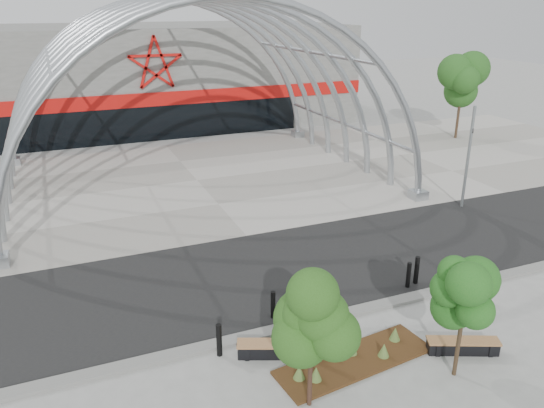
{
  "coord_description": "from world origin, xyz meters",
  "views": [
    {
      "loc": [
        -7.17,
        -13.35,
        9.77
      ],
      "look_at": [
        0.0,
        4.0,
        2.6
      ],
      "focal_mm": 35.0,
      "sensor_mm": 36.0,
      "label": 1
    }
  ],
  "objects_px": {
    "signal_pole": "(468,156)",
    "bollard_2": "(315,347)",
    "bench_1": "(463,346)",
    "street_tree_1": "(465,298)",
    "bench_0": "(275,350)",
    "street_tree_0": "(312,314)"
  },
  "relations": [
    {
      "from": "signal_pole",
      "to": "street_tree_0",
      "type": "height_order",
      "value": "signal_pole"
    },
    {
      "from": "bollard_2",
      "to": "street_tree_1",
      "type": "bearing_deg",
      "value": -29.17
    },
    {
      "from": "street_tree_0",
      "to": "bench_0",
      "type": "height_order",
      "value": "street_tree_0"
    },
    {
      "from": "signal_pole",
      "to": "street_tree_1",
      "type": "relative_size",
      "value": 1.5
    },
    {
      "from": "street_tree_0",
      "to": "bollard_2",
      "type": "distance_m",
      "value": 2.72
    },
    {
      "from": "bench_0",
      "to": "street_tree_1",
      "type": "bearing_deg",
      "value": -31.74
    },
    {
      "from": "street_tree_1",
      "to": "bench_1",
      "type": "height_order",
      "value": "street_tree_1"
    },
    {
      "from": "bench_0",
      "to": "bollard_2",
      "type": "relative_size",
      "value": 1.99
    },
    {
      "from": "bench_0",
      "to": "signal_pole",
      "type": "bearing_deg",
      "value": 29.46
    },
    {
      "from": "street_tree_1",
      "to": "bench_0",
      "type": "distance_m",
      "value": 5.55
    },
    {
      "from": "street_tree_1",
      "to": "bench_1",
      "type": "bearing_deg",
      "value": 38.28
    },
    {
      "from": "bench_0",
      "to": "bench_1",
      "type": "relative_size",
      "value": 1.06
    },
    {
      "from": "bench_1",
      "to": "bollard_2",
      "type": "bearing_deg",
      "value": 164.46
    },
    {
      "from": "street_tree_1",
      "to": "bollard_2",
      "type": "height_order",
      "value": "street_tree_1"
    },
    {
      "from": "signal_pole",
      "to": "street_tree_0",
      "type": "bearing_deg",
      "value": -143.93
    },
    {
      "from": "signal_pole",
      "to": "bollard_2",
      "type": "height_order",
      "value": "signal_pole"
    },
    {
      "from": "bench_1",
      "to": "bollard_2",
      "type": "distance_m",
      "value": 4.47
    },
    {
      "from": "street_tree_0",
      "to": "bench_0",
      "type": "distance_m",
      "value": 3.32
    },
    {
      "from": "street_tree_1",
      "to": "bench_1",
      "type": "xyz_separation_m",
      "value": [
        0.89,
        0.7,
        -2.25
      ]
    },
    {
      "from": "bollard_2",
      "to": "street_tree_0",
      "type": "bearing_deg",
      "value": -121.77
    },
    {
      "from": "street_tree_1",
      "to": "bollard_2",
      "type": "distance_m",
      "value": 4.34
    },
    {
      "from": "street_tree_1",
      "to": "bench_0",
      "type": "bearing_deg",
      "value": 148.26
    }
  ]
}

